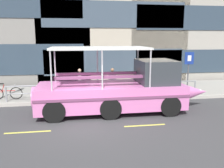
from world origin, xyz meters
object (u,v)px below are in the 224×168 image
object	(u,v)px
duck_tour_boat	(121,90)
pedestrian_near_bow	(147,76)
leaned_bicycle	(7,93)
pedestrian_mid_right	(80,78)
pedestrian_mid_left	(112,78)
parking_sign	(189,65)

from	to	relation	value
duck_tour_boat	pedestrian_near_bow	bearing A→B (deg)	55.75
leaned_bicycle	duck_tour_boat	distance (m)	6.72
pedestrian_mid_right	pedestrian_near_bow	bearing A→B (deg)	-1.29
pedestrian_mid_right	duck_tour_boat	bearing A→B (deg)	-61.59
duck_tour_boat	pedestrian_mid_left	size ratio (longest dim) A/B	5.50
leaned_bicycle	pedestrian_mid_left	distance (m)	6.28
pedestrian_near_bow	pedestrian_mid_right	bearing A→B (deg)	178.71
leaned_bicycle	pedestrian_mid_right	world-z (taller)	pedestrian_mid_right
parking_sign	duck_tour_boat	xyz separation A→B (m)	(-4.86, -2.60, -0.86)
leaned_bicycle	pedestrian_mid_left	xyz separation A→B (m)	(6.23, 0.55, 0.61)
parking_sign	duck_tour_boat	distance (m)	5.58
pedestrian_near_bow	parking_sign	bearing A→B (deg)	-21.00
duck_tour_boat	pedestrian_near_bow	size ratio (longest dim) A/B	5.26
pedestrian_mid_right	pedestrian_mid_left	bearing A→B (deg)	-13.97
parking_sign	pedestrian_near_bow	bearing A→B (deg)	159.00
pedestrian_near_bow	pedestrian_mid_left	bearing A→B (deg)	-170.27
parking_sign	leaned_bicycle	size ratio (longest dim) A/B	1.50
duck_tour_boat	pedestrian_mid_left	xyz separation A→B (m)	(0.05, 3.14, 0.07)
leaned_bicycle	parking_sign	bearing A→B (deg)	0.08
duck_tour_boat	pedestrian_near_bow	xyz separation A→B (m)	(2.41, 3.54, 0.12)
pedestrian_mid_left	pedestrian_mid_right	size ratio (longest dim) A/B	1.04
pedestrian_mid_left	pedestrian_mid_right	distance (m)	2.09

